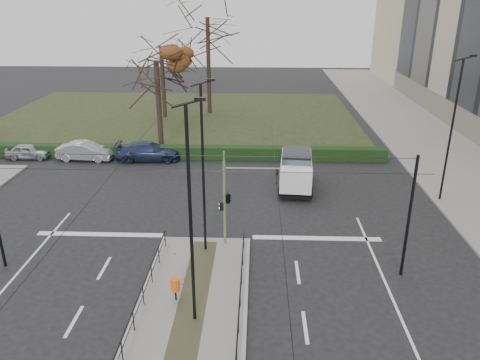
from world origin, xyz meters
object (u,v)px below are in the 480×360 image
at_px(bare_tree_center, 208,24).
at_px(bare_tree_near, 156,68).
at_px(traffic_light, 230,197).
at_px(streetlamp_median_far, 204,169).
at_px(litter_bin, 175,285).
at_px(rust_tree, 161,46).
at_px(streetlamp_median_near, 191,217).
at_px(streetlamp_sidewalk, 452,130).
at_px(white_van, 296,169).
at_px(parked_car_second, 85,151).
at_px(parked_car_third, 148,151).
at_px(parked_car_first, 28,151).

bearing_deg(bare_tree_center, bare_tree_near, -101.37).
relative_size(traffic_light, streetlamp_median_far, 0.52).
relative_size(litter_bin, rust_tree, 0.11).
xyz_separation_m(streetlamp_median_near, streetlamp_sidewalk, (14.26, 12.54, -0.00)).
bearing_deg(white_van, bare_tree_center, 110.66).
xyz_separation_m(traffic_light, bare_tree_center, (-3.99, 29.45, 6.69)).
height_order(streetlamp_median_near, bare_tree_near, bare_tree_near).
distance_m(traffic_light, litter_bin, 5.79).
bearing_deg(traffic_light, streetlamp_sidewalk, 25.26).
height_order(streetlamp_sidewalk, parked_car_second, streetlamp_sidewalk).
relative_size(parked_car_third, bare_tree_center, 0.38).
bearing_deg(parked_car_third, streetlamp_sidewalk, -113.91).
distance_m(streetlamp_median_near, rust_tree, 34.73).
height_order(traffic_light, streetlamp_sidewalk, streetlamp_sidewalk).
bearing_deg(litter_bin, streetlamp_sidewalk, 36.51).
bearing_deg(traffic_light, white_van, 63.60).
bearing_deg(bare_tree_near, rust_tree, 99.30).
bearing_deg(white_van, parked_car_third, 154.78).
distance_m(traffic_light, rust_tree, 29.18).
bearing_deg(rust_tree, parked_car_second, -104.85).
bearing_deg(traffic_light, parked_car_second, 132.86).
bearing_deg(streetlamp_median_far, traffic_light, 31.54).
distance_m(rust_tree, bare_tree_center, 5.46).
height_order(streetlamp_median_far, parked_car_first, streetlamp_median_far).
distance_m(streetlamp_sidewalk, bare_tree_center, 29.29).
xyz_separation_m(litter_bin, white_van, (6.09, 13.21, 0.46)).
bearing_deg(rust_tree, streetlamp_median_near, -77.31).
relative_size(parked_car_third, bare_tree_near, 0.51).
bearing_deg(streetlamp_median_near, bare_tree_center, 94.71).
height_order(streetlamp_sidewalk, parked_car_third, streetlamp_sidewalk).
xyz_separation_m(parked_car_first, bare_tree_center, (13.14, 15.95, 8.89)).
bearing_deg(parked_car_first, parked_car_second, -92.40).
relative_size(streetlamp_sidewalk, parked_car_second, 2.03).
bearing_deg(streetlamp_median_near, rust_tree, 102.69).
xyz_separation_m(streetlamp_sidewalk, parked_car_second, (-25.61, 7.12, -4.01)).
relative_size(streetlamp_sidewalk, parked_car_first, 2.56).
bearing_deg(white_van, streetlamp_sidewalk, -11.76).
relative_size(rust_tree, bare_tree_center, 0.72).
relative_size(parked_car_third, white_van, 0.99).
xyz_separation_m(parked_car_second, bare_tree_near, (5.66, 2.43, 6.26)).
height_order(parked_car_first, white_van, white_van).
relative_size(traffic_light, streetlamp_sidewalk, 0.51).
xyz_separation_m(streetlamp_median_far, streetlamp_sidewalk, (14.42, 6.97, 0.15)).
relative_size(parked_car_first, bare_tree_center, 0.26).
distance_m(streetlamp_median_far, parked_car_third, 15.97).
distance_m(traffic_light, streetlamp_median_far, 2.28).
distance_m(streetlamp_median_far, bare_tree_center, 30.72).
xyz_separation_m(parked_car_first, rust_tree, (8.48, 13.97, 6.85)).
height_order(traffic_light, streetlamp_median_near, streetlamp_median_near).
bearing_deg(bare_tree_near, litter_bin, -77.32).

